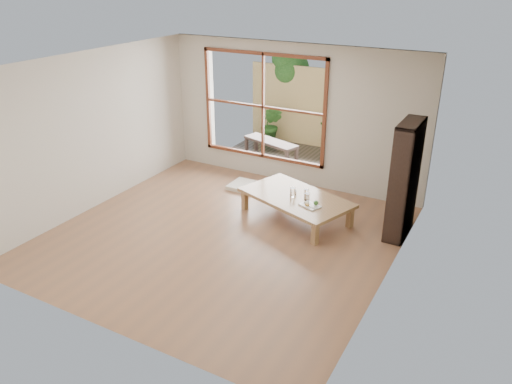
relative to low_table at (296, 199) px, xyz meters
The scene contains 15 objects.
ground 1.34m from the low_table, 123.66° to the right, with size 5.00×5.00×0.00m, color #916548.
low_table is the anchor object (origin of this frame).
floor_cushion 1.53m from the low_table, 154.01° to the left, with size 0.52×0.52×0.07m, color silver.
bookshelf 1.73m from the low_table, 10.04° to the left, with size 0.29×0.80×1.79m, color #30201A.
glass_tall 0.14m from the low_table, 132.08° to the right, with size 0.08×0.08×0.15m, color silver.
glass_mid 0.24m from the low_table, 13.55° to the right, with size 0.08×0.08×0.11m, color silver.
glass_short 0.20m from the low_table, 46.29° to the left, with size 0.07×0.07×0.09m, color silver.
glass_small 0.10m from the low_table, 136.52° to the left, with size 0.06×0.06×0.07m, color silver.
food_tray 0.43m from the low_table, 32.11° to the right, with size 0.36×0.32×0.10m.
deck 2.83m from the low_table, 118.01° to the left, with size 2.80×2.00×0.05m, color #383029.
garden_bench 2.74m from the low_table, 125.78° to the left, with size 1.34×0.75×0.41m.
bamboo_fence 3.76m from the low_table, 110.76° to the left, with size 2.80×0.06×1.80m, color tan.
shrub_right 3.14m from the low_table, 96.68° to the left, with size 0.86×0.74×0.95m, color #326123.
shrub_left 3.74m from the low_table, 123.33° to the left, with size 0.50×0.40×0.90m, color #326123.
garden_tree 4.46m from the low_table, 117.84° to the left, with size 1.04×0.85×2.22m.
Camera 1 is at (3.68, -5.68, 3.78)m, focal length 35.00 mm.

